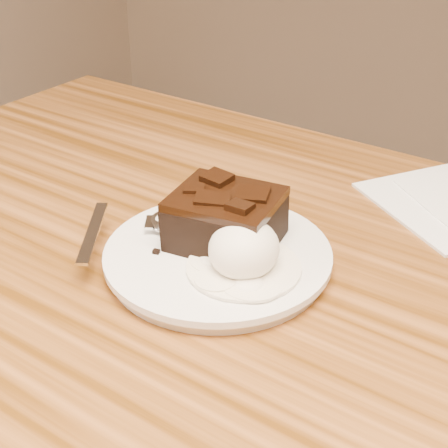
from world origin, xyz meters
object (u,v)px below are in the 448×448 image
Objects in this scene: plate at (218,258)px; brownie at (226,222)px; ice_cream_scoop at (244,249)px; spoon at (164,223)px.

plate is 2.24× the size of brownie.
ice_cream_scoop reaches higher than brownie.
brownie is at bearing 98.06° from plate.
ice_cream_scoop is 0.11m from spoon.
brownie is 0.57× the size of spoon.
brownie reaches higher than spoon.
spoon is at bearing 170.66° from ice_cream_scoop.
plate is 1.27× the size of spoon.
spoon reaches higher than plate.
plate is 0.05m from ice_cream_scoop.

